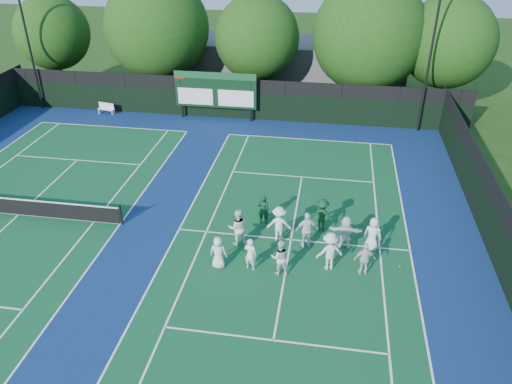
# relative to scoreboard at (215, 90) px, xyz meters

# --- Properties ---
(ground) EXTENTS (120.00, 120.00, 0.00)m
(ground) POSITION_rel_scoreboard_xyz_m (7.01, -15.59, -2.19)
(ground) COLOR #1D3D10
(ground) RESTS_ON ground
(court_apron) EXTENTS (34.00, 32.00, 0.01)m
(court_apron) POSITION_rel_scoreboard_xyz_m (1.01, -14.59, -2.19)
(court_apron) COLOR navy
(court_apron) RESTS_ON ground
(near_court) EXTENTS (11.05, 23.85, 0.01)m
(near_court) POSITION_rel_scoreboard_xyz_m (7.01, -14.59, -2.18)
(near_court) COLOR #104F28
(near_court) RESTS_ON ground
(left_court) EXTENTS (11.05, 23.85, 0.01)m
(left_court) POSITION_rel_scoreboard_xyz_m (-6.99, -14.59, -2.18)
(left_court) COLOR #104F28
(left_court) RESTS_ON ground
(back_fence) EXTENTS (34.00, 0.08, 3.00)m
(back_fence) POSITION_rel_scoreboard_xyz_m (1.01, 0.41, -0.83)
(back_fence) COLOR black
(back_fence) RESTS_ON ground
(divider_fence_right) EXTENTS (0.08, 32.00, 3.00)m
(divider_fence_right) POSITION_rel_scoreboard_xyz_m (16.01, -14.59, -0.83)
(divider_fence_right) COLOR black
(divider_fence_right) RESTS_ON ground
(scoreboard) EXTENTS (6.00, 0.21, 3.55)m
(scoreboard) POSITION_rel_scoreboard_xyz_m (0.00, 0.00, 0.00)
(scoreboard) COLOR black
(scoreboard) RESTS_ON ground
(clubhouse) EXTENTS (18.00, 6.00, 4.00)m
(clubhouse) POSITION_rel_scoreboard_xyz_m (5.01, 8.41, -0.19)
(clubhouse) COLOR #5A5A5F
(clubhouse) RESTS_ON ground
(light_pole_left) EXTENTS (1.20, 0.30, 10.12)m
(light_pole_left) POSITION_rel_scoreboard_xyz_m (-13.99, 0.11, 4.11)
(light_pole_left) COLOR black
(light_pole_left) RESTS_ON ground
(light_pole_right) EXTENTS (1.20, 0.30, 10.12)m
(light_pole_right) POSITION_rel_scoreboard_xyz_m (14.51, 0.11, 4.11)
(light_pole_right) COLOR black
(light_pole_right) RESTS_ON ground
(tennis_net) EXTENTS (11.30, 0.10, 1.10)m
(tennis_net) POSITION_rel_scoreboard_xyz_m (-6.99, -14.59, -1.70)
(tennis_net) COLOR black
(tennis_net) RESTS_ON ground
(bench) EXTENTS (1.36, 0.62, 0.84)m
(bench) POSITION_rel_scoreboard_xyz_m (-8.50, -0.23, -1.74)
(bench) COLOR white
(bench) RESTS_ON ground
(tree_a) EXTENTS (5.88, 5.88, 7.90)m
(tree_a) POSITION_rel_scoreboard_xyz_m (-14.05, 3.99, 2.61)
(tree_a) COLOR black
(tree_a) RESTS_ON ground
(tree_b) EXTENTS (8.01, 8.01, 9.64)m
(tree_b) POSITION_rel_scoreboard_xyz_m (-5.24, 3.99, 3.24)
(tree_b) COLOR black
(tree_b) RESTS_ON ground
(tree_c) EXTENTS (6.39, 6.39, 8.36)m
(tree_c) POSITION_rel_scoreboard_xyz_m (2.58, 3.99, 2.80)
(tree_c) COLOR black
(tree_c) RESTS_ON ground
(tree_d) EXTENTS (8.25, 8.25, 9.74)m
(tree_d) POSITION_rel_scoreboard_xyz_m (10.83, 3.99, 3.22)
(tree_d) COLOR black
(tree_d) RESTS_ON ground
(tree_e) EXTENTS (6.61, 6.61, 8.67)m
(tree_e) POSITION_rel_scoreboard_xyz_m (16.41, 3.99, 3.00)
(tree_e) COLOR black
(tree_e) RESTS_ON ground
(tennis_ball_0) EXTENTS (0.07, 0.07, 0.07)m
(tennis_ball_0) POSITION_rel_scoreboard_xyz_m (3.74, -14.71, -2.16)
(tennis_ball_0) COLOR #C8C917
(tennis_ball_0) RESTS_ON ground
(tennis_ball_1) EXTENTS (0.07, 0.07, 0.07)m
(tennis_ball_1) POSITION_rel_scoreboard_xyz_m (8.85, -14.48, -2.16)
(tennis_ball_1) COLOR #C8C917
(tennis_ball_1) RESTS_ON ground
(tennis_ball_2) EXTENTS (0.07, 0.07, 0.07)m
(tennis_ball_2) POSITION_rel_scoreboard_xyz_m (11.92, -15.88, -2.16)
(tennis_ball_2) COLOR #C8C917
(tennis_ball_2) RESTS_ON ground
(tennis_ball_3) EXTENTS (0.07, 0.07, 0.07)m
(tennis_ball_3) POSITION_rel_scoreboard_xyz_m (3.43, -15.02, -2.16)
(tennis_ball_3) COLOR #C8C917
(tennis_ball_3) RESTS_ON ground
(tennis_ball_4) EXTENTS (0.07, 0.07, 0.07)m
(tennis_ball_4) POSITION_rel_scoreboard_xyz_m (7.83, -12.89, -2.16)
(tennis_ball_4) COLOR #C8C917
(tennis_ball_4) RESTS_ON ground
(tennis_ball_5) EXTENTS (0.07, 0.07, 0.07)m
(tennis_ball_5) POSITION_rel_scoreboard_xyz_m (8.80, -16.31, -2.16)
(tennis_ball_5) COLOR #C8C917
(tennis_ball_5) RESTS_ON ground
(player_front_0) EXTENTS (0.76, 0.51, 1.53)m
(player_front_0) POSITION_rel_scoreboard_xyz_m (4.10, -17.11, -1.42)
(player_front_0) COLOR white
(player_front_0) RESTS_ON ground
(player_front_1) EXTENTS (0.65, 0.51, 1.56)m
(player_front_1) POSITION_rel_scoreboard_xyz_m (5.49, -17.02, -1.41)
(player_front_1) COLOR white
(player_front_1) RESTS_ON ground
(player_front_2) EXTENTS (0.90, 0.75, 1.67)m
(player_front_2) POSITION_rel_scoreboard_xyz_m (6.77, -17.09, -1.36)
(player_front_2) COLOR silver
(player_front_2) RESTS_ON ground
(player_front_3) EXTENTS (1.32, 1.02, 1.81)m
(player_front_3) POSITION_rel_scoreboard_xyz_m (8.83, -16.45, -1.29)
(player_front_3) COLOR white
(player_front_3) RESTS_ON ground
(player_front_4) EXTENTS (0.97, 0.55, 1.55)m
(player_front_4) POSITION_rel_scoreboard_xyz_m (10.32, -16.58, -1.41)
(player_front_4) COLOR silver
(player_front_4) RESTS_ON ground
(player_back_0) EXTENTS (1.05, 0.91, 1.82)m
(player_back_0) POSITION_rel_scoreboard_xyz_m (4.60, -15.28, -1.28)
(player_back_0) COLOR white
(player_back_0) RESTS_ON ground
(player_back_1) EXTENTS (1.19, 0.73, 1.77)m
(player_back_1) POSITION_rel_scoreboard_xyz_m (6.43, -14.65, -1.30)
(player_back_1) COLOR white
(player_back_1) RESTS_ON ground
(player_back_2) EXTENTS (1.13, 0.71, 1.80)m
(player_back_2) POSITION_rel_scoreboard_xyz_m (7.76, -14.95, -1.29)
(player_back_2) COLOR white
(player_back_2) RESTS_ON ground
(player_back_3) EXTENTS (1.53, 0.50, 1.65)m
(player_back_3) POSITION_rel_scoreboard_xyz_m (9.50, -14.78, -1.37)
(player_back_3) COLOR white
(player_back_3) RESTS_ON ground
(player_back_4) EXTENTS (0.92, 0.73, 1.65)m
(player_back_4) POSITION_rel_scoreboard_xyz_m (10.72, -14.71, -1.37)
(player_back_4) COLOR white
(player_back_4) RESTS_ON ground
(coach_left) EXTENTS (0.58, 0.39, 1.57)m
(coach_left) POSITION_rel_scoreboard_xyz_m (5.51, -13.37, -1.41)
(coach_left) COLOR #0E341E
(coach_left) RESTS_ON ground
(coach_right) EXTENTS (1.16, 0.76, 1.69)m
(coach_right) POSITION_rel_scoreboard_xyz_m (8.37, -13.49, -1.35)
(coach_right) COLOR #0F391E
(coach_right) RESTS_ON ground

